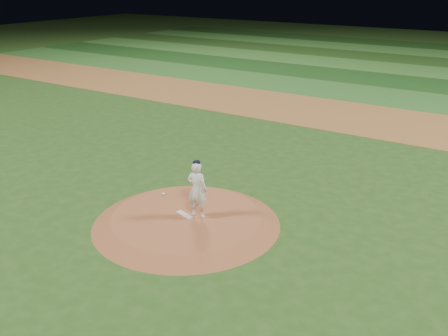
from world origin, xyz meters
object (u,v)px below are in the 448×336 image
object	(u,v)px
pitchers_mound	(187,219)
pitcher_on_mound	(197,189)
pitching_rubber	(185,215)
rosin_bag	(163,194)

from	to	relation	value
pitchers_mound	pitcher_on_mound	world-z (taller)	pitcher_on_mound
pitching_rubber	pitchers_mound	bearing A→B (deg)	27.98
pitching_rubber	rosin_bag	bearing A→B (deg)	168.30
pitching_rubber	rosin_bag	size ratio (longest dim) A/B	5.37
pitchers_mound	rosin_bag	bearing A→B (deg)	153.00
pitching_rubber	rosin_bag	world-z (taller)	rosin_bag
pitching_rubber	pitcher_on_mound	world-z (taller)	pitcher_on_mound
pitchers_mound	rosin_bag	world-z (taller)	rosin_bag
pitching_rubber	rosin_bag	distance (m)	1.67
pitching_rubber	rosin_bag	xyz separation A→B (m)	(-1.47, 0.79, 0.02)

